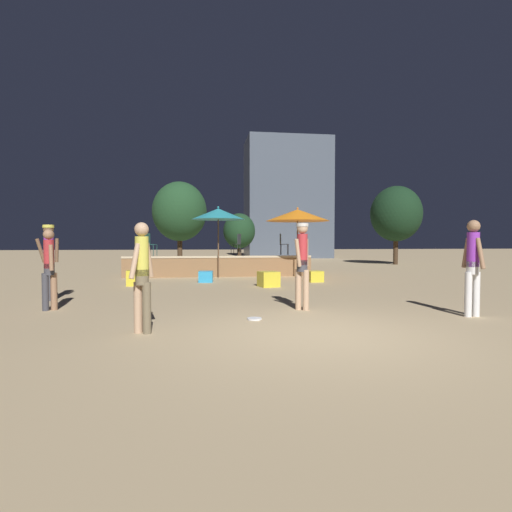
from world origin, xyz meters
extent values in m
plane|color=tan|center=(0.00, 0.00, 0.00)|extent=(120.00, 120.00, 0.00)
cube|color=olive|center=(-1.09, 11.07, 0.38)|extent=(7.50, 2.25, 0.76)
cube|color=#CCB793|center=(-1.09, 9.98, 0.80)|extent=(7.50, 0.12, 0.08)
cylinder|color=brown|center=(-1.12, 9.78, 1.14)|extent=(0.05, 0.05, 2.27)
cone|color=teal|center=(-1.12, 9.78, 2.49)|extent=(2.08, 2.08, 0.43)
sphere|color=teal|center=(-1.12, 9.78, 2.74)|extent=(0.08, 0.08, 0.08)
cylinder|color=brown|center=(1.98, 9.51, 1.11)|extent=(0.05, 0.05, 2.22)
cone|color=orange|center=(1.98, 9.51, 2.45)|extent=(2.51, 2.51, 0.46)
sphere|color=orange|center=(1.98, 9.51, 2.72)|extent=(0.08, 0.08, 0.08)
cube|color=#2D9EDB|center=(-1.63, 8.04, 0.19)|extent=(0.52, 0.52, 0.39)
cube|color=yellow|center=(-3.94, 7.27, 0.25)|extent=(0.51, 0.51, 0.49)
cube|color=yellow|center=(2.15, 7.64, 0.19)|extent=(0.55, 0.55, 0.38)
cube|color=yellow|center=(0.30, 6.40, 0.24)|extent=(0.69, 0.69, 0.48)
cylinder|color=#3F3F47|center=(-5.36, 4.20, 0.43)|extent=(0.13, 0.13, 0.85)
cylinder|color=#3F3F47|center=(-5.47, 4.34, 0.43)|extent=(0.13, 0.13, 0.85)
cylinder|color=#3F3F47|center=(-5.41, 4.27, 0.93)|extent=(0.22, 0.22, 0.24)
cylinder|color=purple|center=(-5.41, 4.27, 1.28)|extent=(0.22, 0.22, 0.65)
cylinder|color=brown|center=(-5.27, 4.37, 1.21)|extent=(0.13, 0.12, 0.58)
cylinder|color=brown|center=(-5.56, 4.16, 1.21)|extent=(0.23, 0.20, 0.58)
sphere|color=brown|center=(-5.41, 4.27, 1.72)|extent=(0.23, 0.23, 0.23)
cylinder|color=#D8D14C|center=(-5.41, 4.27, 1.79)|extent=(0.25, 0.25, 0.07)
cylinder|color=tan|center=(0.23, 2.23, 0.42)|extent=(0.13, 0.13, 0.84)
cylinder|color=tan|center=(0.36, 2.11, 0.42)|extent=(0.13, 0.13, 0.84)
cylinder|color=#3F3F47|center=(0.29, 2.17, 0.92)|extent=(0.22, 0.22, 0.24)
cylinder|color=#B22D33|center=(0.29, 2.17, 1.26)|extent=(0.22, 0.22, 0.64)
cylinder|color=tan|center=(0.17, 2.04, 1.19)|extent=(0.20, 0.21, 0.57)
cylinder|color=tan|center=(0.42, 2.30, 1.19)|extent=(0.12, 0.12, 0.57)
sphere|color=tan|center=(0.29, 2.17, 1.70)|extent=(0.23, 0.23, 0.23)
cylinder|color=beige|center=(0.29, 2.17, 1.77)|extent=(0.25, 0.25, 0.07)
cylinder|color=#997051|center=(-4.83, 2.87, 0.39)|extent=(0.13, 0.13, 0.77)
cylinder|color=#3F3F47|center=(-4.96, 2.78, 0.39)|extent=(0.13, 0.13, 0.77)
cylinder|color=#3F3F47|center=(-4.90, 2.82, 0.85)|extent=(0.20, 0.20, 0.24)
cylinder|color=#B22D33|center=(-4.90, 2.82, 1.17)|extent=(0.20, 0.20, 0.59)
cylinder|color=#997051|center=(-4.99, 2.96, 1.10)|extent=(0.16, 0.18, 0.53)
cylinder|color=#997051|center=(-4.81, 2.69, 1.10)|extent=(0.13, 0.14, 0.53)
sphere|color=#997051|center=(-4.90, 2.82, 1.57)|extent=(0.21, 0.21, 0.21)
cylinder|color=#72664C|center=(-2.62, 0.42, 0.40)|extent=(0.13, 0.13, 0.80)
cylinder|color=tan|center=(-2.77, 0.50, 0.40)|extent=(0.13, 0.13, 0.80)
cylinder|color=#72664C|center=(-2.69, 0.46, 0.88)|extent=(0.21, 0.21, 0.24)
cylinder|color=#D8D14C|center=(-2.69, 0.46, 1.20)|extent=(0.21, 0.21, 0.61)
cylinder|color=tan|center=(-2.61, 0.60, 1.13)|extent=(0.16, 0.19, 0.55)
cylinder|color=tan|center=(-2.78, 0.31, 1.13)|extent=(0.19, 0.24, 0.54)
sphere|color=tan|center=(-2.69, 0.46, 1.62)|extent=(0.22, 0.22, 0.22)
cylinder|color=white|center=(3.39, 1.01, 0.42)|extent=(0.13, 0.13, 0.85)
cylinder|color=white|center=(3.21, 0.99, 0.42)|extent=(0.13, 0.13, 0.85)
cylinder|color=white|center=(3.30, 1.00, 0.93)|extent=(0.22, 0.22, 0.24)
cylinder|color=purple|center=(3.30, 1.00, 1.27)|extent=(0.22, 0.22, 0.65)
cylinder|color=#997051|center=(3.28, 1.18, 1.21)|extent=(0.10, 0.19, 0.58)
cylinder|color=#997051|center=(3.32, 0.83, 1.21)|extent=(0.10, 0.23, 0.58)
sphere|color=#997051|center=(3.30, 1.00, 1.71)|extent=(0.23, 0.23, 0.23)
cylinder|color=#1E4C47|center=(-3.67, 10.27, 1.06)|extent=(0.02, 0.02, 0.45)
cylinder|color=#1E4C47|center=(-3.56, 10.55, 1.06)|extent=(0.02, 0.02, 0.45)
cylinder|color=#1E4C47|center=(-3.95, 10.38, 1.06)|extent=(0.02, 0.02, 0.45)
cylinder|color=#1E4C47|center=(-3.84, 10.66, 1.06)|extent=(0.02, 0.02, 0.45)
cylinder|color=#1E4C47|center=(-3.75, 10.46, 1.29)|extent=(0.40, 0.40, 0.02)
cube|color=#1E4C47|center=(-3.91, 10.53, 1.51)|extent=(0.16, 0.35, 0.45)
cylinder|color=#2D3338|center=(-0.36, 11.73, 1.06)|extent=(0.02, 0.02, 0.45)
cylinder|color=#2D3338|center=(-0.50, 11.47, 1.06)|extent=(0.02, 0.02, 0.45)
cylinder|color=#2D3338|center=(-0.10, 11.60, 1.06)|extent=(0.02, 0.02, 0.45)
cylinder|color=#2D3338|center=(-0.23, 11.33, 1.06)|extent=(0.02, 0.02, 0.45)
cylinder|color=#2D3338|center=(-0.30, 11.53, 1.29)|extent=(0.40, 0.40, 0.02)
cube|color=#2D3338|center=(-0.14, 11.46, 1.51)|extent=(0.19, 0.34, 0.45)
cylinder|color=#47474C|center=(1.87, 10.69, 1.06)|extent=(0.02, 0.02, 0.45)
cylinder|color=#47474C|center=(1.90, 10.98, 1.06)|extent=(0.02, 0.02, 0.45)
cylinder|color=#47474C|center=(1.57, 10.72, 1.06)|extent=(0.02, 0.02, 0.45)
cylinder|color=#47474C|center=(1.61, 11.02, 1.06)|extent=(0.02, 0.02, 0.45)
cylinder|color=#47474C|center=(1.74, 10.85, 1.29)|extent=(0.40, 0.40, 0.02)
cube|color=#47474C|center=(1.57, 10.87, 1.51)|extent=(0.07, 0.36, 0.45)
cylinder|color=white|center=(-0.83, 1.26, 0.02)|extent=(0.27, 0.27, 0.03)
cylinder|color=#3D2B1C|center=(0.71, 20.48, 0.57)|extent=(0.28, 0.28, 1.15)
ellipsoid|color=#19381E|center=(0.71, 20.48, 2.10)|extent=(2.11, 2.11, 2.32)
cylinder|color=#3D2B1C|center=(9.92, 16.94, 0.86)|extent=(0.28, 0.28, 1.71)
ellipsoid|color=black|center=(9.92, 16.94, 3.08)|extent=(3.04, 3.04, 3.34)
cylinder|color=#3D2B1C|center=(-3.00, 17.19, 0.87)|extent=(0.28, 0.28, 1.73)
ellipsoid|color=#1E4223|center=(-3.00, 17.19, 3.11)|extent=(3.05, 3.05, 3.36)
cube|color=#4C5666|center=(5.55, 27.98, 5.04)|extent=(7.01, 4.55, 10.07)
camera|label=1|loc=(-1.78, -5.89, 1.44)|focal=28.00mm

